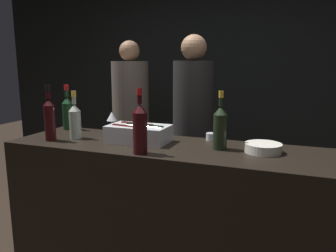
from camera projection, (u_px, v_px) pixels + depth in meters
wall_back_chalkboard at (229, 70)px, 3.84m from camera, size 6.40×0.06×2.80m
bar_counter at (166, 216)px, 2.15m from camera, size 2.07×0.59×0.96m
ice_bin_with_bottles at (138, 132)px, 2.15m from camera, size 0.40×0.24×0.12m
bowl_white at (263, 148)px, 1.90m from camera, size 0.21×0.21×0.05m
wine_glass at (112, 117)px, 2.42m from camera, size 0.08×0.08×0.16m
candle_votive at (211, 137)px, 2.20m from camera, size 0.07×0.07×0.05m
rose_wine_bottle at (75, 120)px, 2.24m from camera, size 0.08×0.08×0.33m
red_wine_bottle_tall at (140, 127)px, 1.85m from camera, size 0.08×0.08×0.37m
champagne_bottle at (220, 126)px, 1.95m from camera, size 0.08×0.08×0.35m
red_wine_bottle_burgundy at (68, 111)px, 2.55m from camera, size 0.08×0.08×0.35m
red_wine_bottle_black_foil at (50, 117)px, 2.17m from camera, size 0.07×0.07×0.37m
person_in_hoodie at (131, 114)px, 3.48m from camera, size 0.38×0.38×1.70m
person_blond_tee at (193, 125)px, 2.77m from camera, size 0.34×0.34×1.70m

